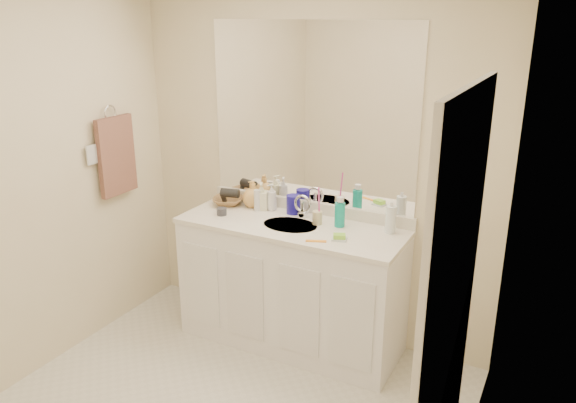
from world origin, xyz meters
The scene contains 28 objects.
wall_back centered at (0.00, 1.30, 1.20)m, with size 2.60×0.02×2.40m, color beige.
wall_left centered at (-1.30, 0.00, 1.20)m, with size 0.02×2.60×2.40m, color beige.
wall_right centered at (1.30, 0.00, 1.20)m, with size 0.02×2.60×2.40m, color beige.
vanity_cabinet centered at (0.00, 1.02, 0.42)m, with size 1.50×0.55×0.85m, color white.
countertop centered at (0.00, 1.02, 0.86)m, with size 1.52×0.57×0.03m, color white.
backsplash centered at (0.00, 1.29, 0.92)m, with size 1.52×0.03×0.08m, color silver.
sink_basin centered at (0.00, 1.00, 0.87)m, with size 0.37×0.37×0.02m, color beige.
faucet centered at (0.00, 1.18, 0.94)m, with size 0.02×0.02×0.11m, color silver.
mirror centered at (0.00, 1.29, 1.56)m, with size 1.48×0.01×1.20m, color white.
blue_mug centered at (-0.08, 1.21, 0.95)m, with size 0.10×0.10×0.13m, color #1D1698.
tan_cup centered at (0.15, 1.10, 0.92)m, with size 0.06×0.06×0.09m, color beige.
toothbrush centered at (0.16, 1.10, 1.03)m, with size 0.01×0.01×0.21m, color #ED3EA2.
mouthwash_bottle centered at (0.30, 1.13, 0.96)m, with size 0.07×0.07×0.16m, color #0DA191.
clear_pump_bottle centered at (0.62, 1.18, 0.97)m, with size 0.07×0.07×0.18m, color white.
soap_dish centered at (0.39, 0.92, 0.89)m, with size 0.09×0.07×0.01m, color silver.
green_soap centered at (0.39, 0.92, 0.90)m, with size 0.07×0.05×0.03m, color #92E237.
orange_comb centered at (0.27, 0.83, 0.88)m, with size 0.13×0.03×0.01m, color orange.
dark_jar centered at (-0.50, 0.95, 0.90)m, with size 0.07×0.07×0.05m, color #36363D.
extra_white_bottle centered at (-0.33, 1.15, 0.96)m, with size 0.05×0.05×0.15m, color silver.
soap_bottle_white centered at (-0.25, 1.20, 0.97)m, with size 0.07×0.07×0.19m, color white.
soap_bottle_cream centered at (-0.32, 1.19, 0.98)m, with size 0.09×0.09×0.19m, color #F5F4C7.
soap_bottle_yellow centered at (-0.41, 1.21, 0.97)m, with size 0.15×0.15×0.19m, color #DFA957.
wicker_basket centered at (-0.59, 1.16, 0.91)m, with size 0.22×0.22×0.05m, color olive.
hair_dryer centered at (-0.57, 1.16, 0.97)m, with size 0.07×0.07×0.13m, color black.
towel_ring centered at (-1.27, 0.77, 1.55)m, with size 0.11×0.11×0.01m, color silver.
hand_towel centered at (-1.25, 0.77, 1.25)m, with size 0.04×0.32×0.55m, color brown.
switch_plate centered at (-1.27, 0.57, 1.30)m, with size 0.01×0.09×0.13m, color silver.
door centered at (1.29, -0.30, 1.00)m, with size 0.02×0.82×2.00m, color white.
Camera 1 is at (1.59, -2.04, 2.20)m, focal length 35.00 mm.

